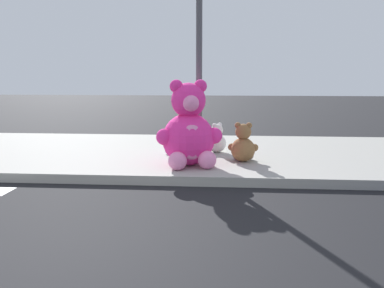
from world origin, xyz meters
TOP-DOWN VIEW (x-y plane):
  - ground_plane at (0.00, 0.00)m, footprint 60.00×60.00m
  - sidewalk at (0.00, 5.20)m, footprint 28.00×4.40m
  - sign_pole at (1.00, 4.40)m, footprint 0.56×0.11m
  - plush_pink_large at (0.87, 3.81)m, footprint 1.08×1.01m
  - plush_white at (1.30, 5.08)m, footprint 0.42×0.41m
  - plush_brown at (1.79, 4.23)m, footprint 0.53×0.47m
  - plush_tan at (0.84, 5.44)m, footprint 0.42×0.48m
  - plush_lavender at (0.57, 4.82)m, footprint 0.47×0.46m

SIDE VIEW (x-z plane):
  - ground_plane at x=0.00m, z-range 0.00..0.00m
  - sidewalk at x=0.00m, z-range 0.00..0.15m
  - plush_white at x=1.30m, z-range 0.09..0.67m
  - plush_tan at x=0.84m, z-range 0.09..0.71m
  - plush_lavender at x=0.57m, z-range 0.08..0.74m
  - plush_brown at x=1.79m, z-range 0.08..0.77m
  - plush_pink_large at x=0.87m, z-range 0.01..1.44m
  - sign_pole at x=1.00m, z-range 0.25..3.45m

